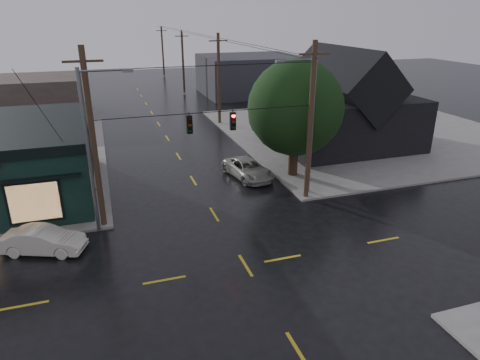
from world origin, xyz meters
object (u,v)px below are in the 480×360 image
object	(u,v)px
utility_pole_nw	(105,226)
corner_tree	(296,108)
sedan_cream	(43,241)
suv_silver	(248,169)
utility_pole_ne	(306,198)

from	to	relation	value
utility_pole_nw	corner_tree	bearing A→B (deg)	16.33
corner_tree	utility_pole_nw	distance (m)	15.39
sedan_cream	corner_tree	bearing A→B (deg)	-49.55
utility_pole_nw	suv_silver	size ratio (longest dim) A/B	2.06
utility_pole_nw	utility_pole_ne	size ratio (longest dim) A/B	1.00
utility_pole_ne	sedan_cream	size ratio (longest dim) A/B	2.43
utility_pole_nw	suv_silver	xyz separation A→B (m)	(10.58, 4.84, 0.68)
sedan_cream	utility_pole_ne	bearing A→B (deg)	-62.14
corner_tree	suv_silver	distance (m)	5.68
utility_pole_nw	sedan_cream	bearing A→B (deg)	-145.73
utility_pole_ne	suv_silver	distance (m)	5.46
sedan_cream	utility_pole_nw	bearing A→B (deg)	-35.20
utility_pole_ne	sedan_cream	distance (m)	16.17
corner_tree	utility_pole_ne	distance (m)	6.69
utility_pole_nw	suv_silver	bearing A→B (deg)	24.59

